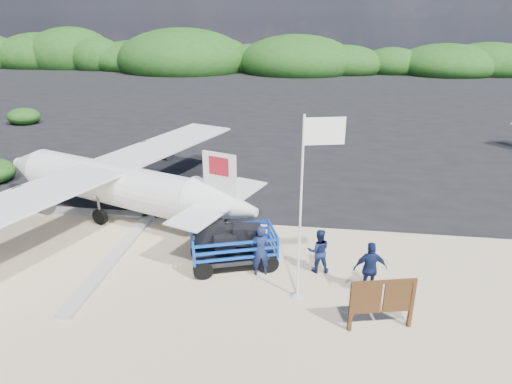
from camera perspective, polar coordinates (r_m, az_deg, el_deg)
ground at (r=14.73m, az=-3.28°, el=-12.45°), size 160.00×160.00×0.00m
asphalt_apron at (r=42.79m, az=4.50°, el=10.71°), size 90.00×50.00×0.04m
vegetation_band at (r=67.46m, az=5.93°, el=14.79°), size 124.00×8.00×4.40m
baggage_cart at (r=16.11m, az=-2.78°, el=-9.15°), size 3.51×2.69×1.55m
flagpole at (r=14.60m, az=5.16°, el=-12.85°), size 1.23×0.73×5.73m
signboard at (r=13.77m, az=15.09°, el=-16.10°), size 1.93×0.64×1.60m
crew_a at (r=15.17m, az=0.54°, el=-7.32°), size 0.75×0.60×1.79m
crew_b at (r=15.53m, az=7.84°, el=-7.30°), size 0.84×0.70×1.56m
crew_c at (r=14.64m, az=14.09°, el=-9.27°), size 1.10×0.59×1.78m
aircraft_large at (r=33.41m, az=22.12°, el=5.94°), size 19.79×19.79×4.63m
aircraft_small at (r=47.52m, az=-11.57°, el=11.47°), size 9.32×9.32×2.38m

